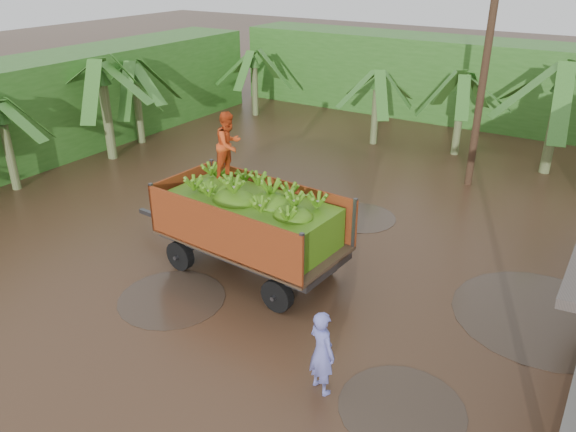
{
  "coord_description": "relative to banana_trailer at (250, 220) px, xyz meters",
  "views": [
    {
      "loc": [
        4.88,
        -10.0,
        7.11
      ],
      "look_at": [
        -1.5,
        0.07,
        1.48
      ],
      "focal_mm": 35.0,
      "sensor_mm": 36.0,
      "label": 1
    }
  ],
  "objects": [
    {
      "name": "hedge_north",
      "position": [
        0.25,
        16.42,
        0.43
      ],
      "size": [
        22.0,
        3.0,
        3.6
      ],
      "primitive_type": "cube",
      "color": "#2D661E",
      "rests_on": "ground"
    },
    {
      "name": "man_blue",
      "position": [
        3.45,
        -2.69,
        -0.55
      ],
      "size": [
        0.71,
        0.6,
        1.64
      ],
      "primitive_type": "imported",
      "rotation": [
        0.0,
        0.0,
        2.73
      ],
      "color": "#6F73CB",
      "rests_on": "ground"
    },
    {
      "name": "utility_pole",
      "position": [
        2.85,
        8.53,
        2.81
      ],
      "size": [
        1.2,
        0.24,
        8.27
      ],
      "color": "#47301E",
      "rests_on": "ground"
    },
    {
      "name": "ground",
      "position": [
        2.25,
        0.42,
        -1.37
      ],
      "size": [
        100.0,
        100.0,
        0.0
      ],
      "primitive_type": "plane",
      "color": "black",
      "rests_on": "ground"
    },
    {
      "name": "banana_trailer",
      "position": [
        0.0,
        0.0,
        0.0
      ],
      "size": [
        6.33,
        2.49,
        3.71
      ],
      "rotation": [
        0.0,
        0.0,
        -0.07
      ],
      "color": "#B7451A",
      "rests_on": "ground"
    },
    {
      "name": "hedge_west",
      "position": [
        -11.75,
        4.42,
        0.43
      ],
      "size": [
        3.0,
        18.0,
        3.6
      ],
      "primitive_type": "cube",
      "color": "#2D661E",
      "rests_on": "ground"
    },
    {
      "name": "banana_plants",
      "position": [
        -3.21,
        5.93,
        0.4
      ],
      "size": [
        24.9,
        20.09,
        3.98
      ],
      "color": "#2D661E",
      "rests_on": "ground"
    }
  ]
}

